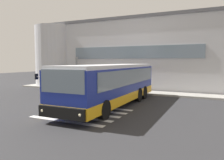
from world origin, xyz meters
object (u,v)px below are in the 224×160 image
passenger_at_curb_edge (95,80)px  passenger_by_doorway (86,79)px  entry_support_column (77,72)px  safety_bollard_yellow (119,89)px  bus_main_foreground (112,85)px  passenger_near_column (82,78)px

passenger_at_curb_edge → passenger_by_doorway: bearing=174.2°
entry_support_column → passenger_at_curb_edge: entry_support_column is taller
entry_support_column → safety_bollard_yellow: size_ratio=3.63×
entry_support_column → bus_main_foreground: size_ratio=0.30×
passenger_near_column → safety_bollard_yellow: passenger_near_column is taller
bus_main_foreground → safety_bollard_yellow: bearing=109.1°
passenger_near_column → passenger_by_doorway: 0.90m
entry_support_column → bus_main_foreground: entry_support_column is taller
passenger_at_curb_edge → bus_main_foreground: bearing=-51.9°
passenger_by_doorway → bus_main_foreground: bearing=-46.6°
entry_support_column → passenger_by_doorway: size_ratio=1.95×
passenger_by_doorway → safety_bollard_yellow: 4.38m
entry_support_column → passenger_near_column: (0.80, -0.18, -0.67)m
entry_support_column → safety_bollard_yellow: 6.18m
passenger_by_doorway → safety_bollard_yellow: (4.17, -1.18, -0.63)m
passenger_near_column → bus_main_foreground: bearing=-45.0°
entry_support_column → passenger_by_doorway: 1.84m
passenger_at_curb_edge → safety_bollard_yellow: bearing=-19.1°
passenger_at_curb_edge → safety_bollard_yellow: passenger_at_curb_edge is taller
passenger_near_column → passenger_by_doorway: bearing=-29.4°
passenger_near_column → safety_bollard_yellow: bearing=-18.1°
entry_support_column → passenger_near_column: entry_support_column is taller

